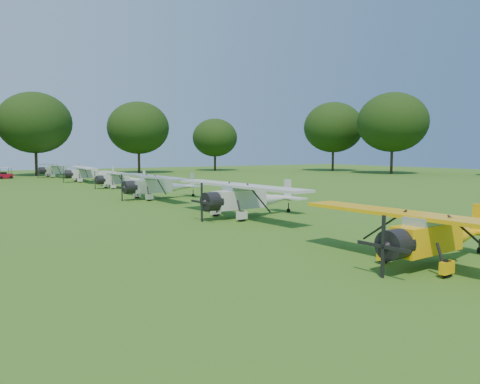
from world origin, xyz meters
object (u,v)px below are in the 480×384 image
object	(u,v)px
aircraft_3	(247,196)
aircraft_6	(88,172)
aircraft_2	(435,232)
aircraft_5	(120,178)
aircraft_7	(59,169)
golf_cart	(4,175)
aircraft_4	(158,184)

from	to	relation	value
aircraft_3	aircraft_6	world-z (taller)	aircraft_3
aircraft_2	aircraft_5	xyz separation A→B (m)	(1.25, 38.26, -0.09)
aircraft_2	aircraft_7	world-z (taller)	aircraft_7
aircraft_3	aircraft_7	xyz separation A→B (m)	(-0.94, 49.32, -0.07)
aircraft_6	golf_cart	size ratio (longest dim) A/B	4.97
aircraft_5	golf_cart	size ratio (longest dim) A/B	4.41
golf_cart	aircraft_7	bearing A→B (deg)	-12.89
aircraft_3	aircraft_5	xyz separation A→B (m)	(0.40, 25.04, -0.21)
aircraft_2	aircraft_3	xyz separation A→B (m)	(0.86, 13.22, 0.12)
aircraft_7	aircraft_5	bearing A→B (deg)	-94.24
aircraft_2	aircraft_5	bearing A→B (deg)	84.24
aircraft_3	aircraft_4	bearing A→B (deg)	87.14
aircraft_4	golf_cart	bearing A→B (deg)	99.53
aircraft_7	aircraft_4	bearing A→B (deg)	-96.61
aircraft_5	aircraft_7	bearing A→B (deg)	89.85
aircraft_7	golf_cart	distance (m)	7.24
aircraft_5	aircraft_6	size ratio (longest dim) A/B	0.89
aircraft_5	aircraft_6	bearing A→B (deg)	88.18
aircraft_2	aircraft_3	distance (m)	13.25
aircraft_5	golf_cart	xyz separation A→B (m)	(-8.55, 24.19, -0.52)
aircraft_4	aircraft_6	world-z (taller)	aircraft_4
aircraft_6	aircraft_5	bearing A→B (deg)	-86.00
aircraft_4	aircraft_7	size ratio (longest dim) A/B	1.02
aircraft_3	aircraft_6	size ratio (longest dim) A/B	1.07
aircraft_7	aircraft_2	bearing A→B (deg)	-97.31
aircraft_4	aircraft_5	size ratio (longest dim) A/B	1.16
aircraft_3	aircraft_5	distance (m)	25.04
aircraft_3	golf_cart	world-z (taller)	aircraft_3
aircraft_3	aircraft_7	bearing A→B (deg)	86.21
aircraft_3	aircraft_2	bearing A→B (deg)	-98.57
aircraft_6	golf_cart	distance (m)	15.06
aircraft_4	aircraft_6	bearing A→B (deg)	86.35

